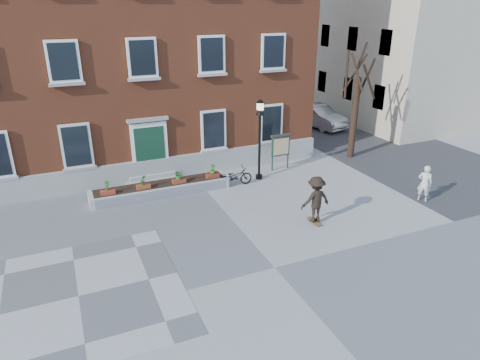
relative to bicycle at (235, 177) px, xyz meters
name	(u,v)px	position (x,y,z in m)	size (l,w,h in m)	color
ground	(275,268)	(-1.44, -6.77, -0.45)	(100.00, 100.00, 0.00)	gray
checker_patch	(78,296)	(-7.44, -5.77, -0.45)	(6.00, 6.00, 0.01)	#565659
bicycle	(235,177)	(0.00, 0.00, 0.00)	(0.60, 1.71, 0.90)	black
parked_car	(318,116)	(9.33, 7.36, 0.30)	(1.59, 4.57, 1.51)	silver
bystander	(425,183)	(6.87, -4.77, 0.37)	(0.59, 0.39, 1.63)	silver
brick_building	(122,38)	(-3.44, 7.20, 5.85)	(18.40, 10.85, 12.60)	brown
planter_assembly	(161,188)	(-3.43, 0.40, -0.14)	(6.20, 1.12, 1.15)	beige
bare_tree	(355,108)	(7.57, 1.23, 2.34)	(1.83, 1.83, 6.16)	#322016
side_street	(360,16)	(16.55, 13.01, 6.57)	(15.20, 36.00, 14.50)	#3B3B3D
lamp_post	(260,129)	(1.43, 0.35, 2.09)	(0.40, 0.40, 3.93)	black
notice_board	(281,146)	(2.99, 1.07, 0.81)	(1.10, 0.16, 1.87)	#193223
skateboarder	(316,199)	(1.43, -4.64, 0.55)	(1.21, 0.78, 1.94)	brown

